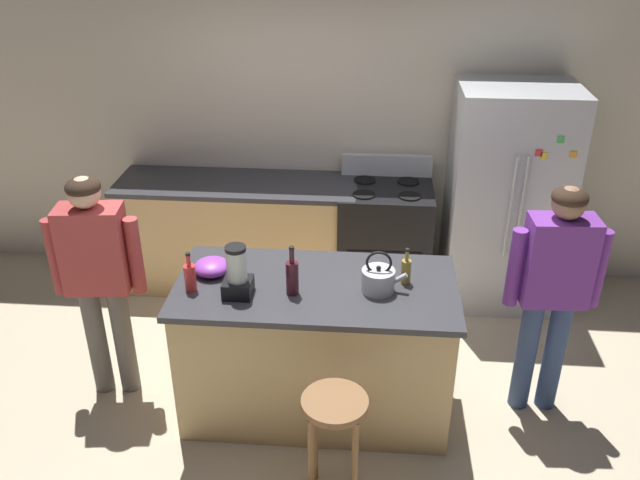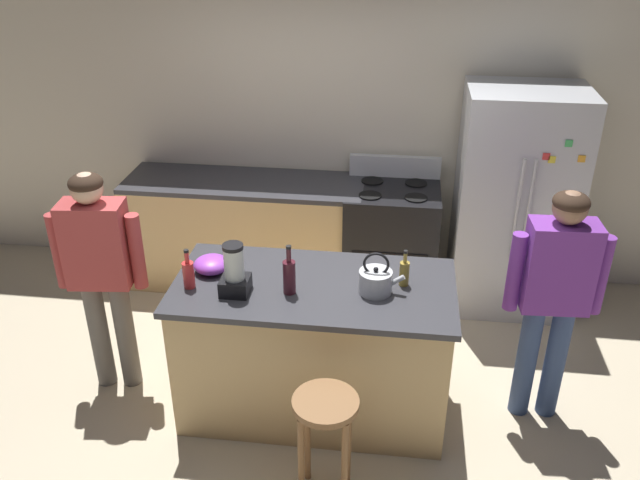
{
  "view_description": "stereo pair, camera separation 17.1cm",
  "coord_description": "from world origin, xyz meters",
  "px_view_note": "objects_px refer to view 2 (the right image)",
  "views": [
    {
      "loc": [
        0.3,
        -3.43,
        3.07
      ],
      "look_at": [
        0.0,
        0.3,
        1.1
      ],
      "focal_mm": 37.06,
      "sensor_mm": 36.0,
      "label": 1
    },
    {
      "loc": [
        0.47,
        -3.41,
        3.07
      ],
      "look_at": [
        0.0,
        0.3,
        1.1
      ],
      "focal_mm": 37.06,
      "sensor_mm": 36.0,
      "label": 2
    }
  ],
  "objects_px": {
    "stove_range": "(391,241)",
    "bottle_soda": "(189,274)",
    "kitchen_island": "(314,347)",
    "person_by_sink_right": "(555,288)",
    "person_by_island_left": "(100,264)",
    "refrigerator": "(514,202)",
    "bottle_wine": "(289,276)",
    "bar_stool": "(325,423)",
    "tea_kettle": "(376,281)",
    "mixing_bowl": "(212,264)",
    "bottle_vinegar": "(404,272)",
    "blender_appliance": "(234,273)"
  },
  "relations": [
    {
      "from": "refrigerator",
      "to": "person_by_island_left",
      "type": "distance_m",
      "value": 3.14
    },
    {
      "from": "kitchen_island",
      "to": "person_by_island_left",
      "type": "relative_size",
      "value": 1.09
    },
    {
      "from": "bottle_vinegar",
      "to": "bottle_wine",
      "type": "distance_m",
      "value": 0.7
    },
    {
      "from": "bottle_vinegar",
      "to": "person_by_sink_right",
      "type": "bearing_deg",
      "value": 3.87
    },
    {
      "from": "bar_stool",
      "to": "blender_appliance",
      "type": "relative_size",
      "value": 2.19
    },
    {
      "from": "tea_kettle",
      "to": "person_by_sink_right",
      "type": "bearing_deg",
      "value": 8.78
    },
    {
      "from": "bottle_vinegar",
      "to": "tea_kettle",
      "type": "relative_size",
      "value": 0.86
    },
    {
      "from": "bottle_wine",
      "to": "tea_kettle",
      "type": "bearing_deg",
      "value": 8.11
    },
    {
      "from": "person_by_sink_right",
      "to": "mixing_bowl",
      "type": "relative_size",
      "value": 7.11
    },
    {
      "from": "person_by_island_left",
      "to": "blender_appliance",
      "type": "distance_m",
      "value": 0.98
    },
    {
      "from": "kitchen_island",
      "to": "blender_appliance",
      "type": "height_order",
      "value": "blender_appliance"
    },
    {
      "from": "refrigerator",
      "to": "bottle_wine",
      "type": "height_order",
      "value": "refrigerator"
    },
    {
      "from": "person_by_island_left",
      "to": "bottle_vinegar",
      "type": "height_order",
      "value": "person_by_island_left"
    },
    {
      "from": "stove_range",
      "to": "bar_stool",
      "type": "distance_m",
      "value": 2.29
    },
    {
      "from": "stove_range",
      "to": "mixing_bowl",
      "type": "distance_m",
      "value": 1.89
    },
    {
      "from": "bottle_soda",
      "to": "tea_kettle",
      "type": "distance_m",
      "value": 1.12
    },
    {
      "from": "bottle_vinegar",
      "to": "person_by_island_left",
      "type": "bearing_deg",
      "value": -179.98
    },
    {
      "from": "person_by_sink_right",
      "to": "bottle_soda",
      "type": "relative_size",
      "value": 6.24
    },
    {
      "from": "person_by_island_left",
      "to": "tea_kettle",
      "type": "xyz_separation_m",
      "value": [
        1.78,
        -0.1,
        0.07
      ]
    },
    {
      "from": "blender_appliance",
      "to": "tea_kettle",
      "type": "distance_m",
      "value": 0.84
    },
    {
      "from": "blender_appliance",
      "to": "tea_kettle",
      "type": "bearing_deg",
      "value": 7.79
    },
    {
      "from": "stove_range",
      "to": "bottle_soda",
      "type": "bearing_deg",
      "value": -125.72
    },
    {
      "from": "kitchen_island",
      "to": "stove_range",
      "type": "distance_m",
      "value": 1.59
    },
    {
      "from": "person_by_sink_right",
      "to": "person_by_island_left",
      "type": "bearing_deg",
      "value": -178.75
    },
    {
      "from": "person_by_island_left",
      "to": "person_by_sink_right",
      "type": "height_order",
      "value": "person_by_sink_right"
    },
    {
      "from": "bar_stool",
      "to": "person_by_island_left",
      "type": "bearing_deg",
      "value": 152.43
    },
    {
      "from": "refrigerator",
      "to": "bottle_wine",
      "type": "xyz_separation_m",
      "value": [
        -1.53,
        -1.61,
        0.16
      ]
    },
    {
      "from": "person_by_sink_right",
      "to": "stove_range",
      "type": "bearing_deg",
      "value": 125.87
    },
    {
      "from": "refrigerator",
      "to": "bottle_soda",
      "type": "distance_m",
      "value": 2.69
    },
    {
      "from": "mixing_bowl",
      "to": "tea_kettle",
      "type": "distance_m",
      "value": 1.04
    },
    {
      "from": "kitchen_island",
      "to": "person_by_sink_right",
      "type": "distance_m",
      "value": 1.54
    },
    {
      "from": "tea_kettle",
      "to": "bottle_wine",
      "type": "bearing_deg",
      "value": -171.89
    },
    {
      "from": "blender_appliance",
      "to": "bottle_wine",
      "type": "height_order",
      "value": "blender_appliance"
    },
    {
      "from": "kitchen_island",
      "to": "stove_range",
      "type": "relative_size",
      "value": 1.53
    },
    {
      "from": "blender_appliance",
      "to": "person_by_sink_right",
      "type": "bearing_deg",
      "value": 8.35
    },
    {
      "from": "person_by_island_left",
      "to": "bottle_soda",
      "type": "bearing_deg",
      "value": -16.2
    },
    {
      "from": "kitchen_island",
      "to": "tea_kettle",
      "type": "bearing_deg",
      "value": -5.58
    },
    {
      "from": "bottle_wine",
      "to": "tea_kettle",
      "type": "distance_m",
      "value": 0.52
    },
    {
      "from": "kitchen_island",
      "to": "bottle_soda",
      "type": "height_order",
      "value": "bottle_soda"
    },
    {
      "from": "stove_range",
      "to": "person_by_island_left",
      "type": "bearing_deg",
      "value": -141.65
    },
    {
      "from": "blender_appliance",
      "to": "refrigerator",
      "type": "bearing_deg",
      "value": 41.76
    },
    {
      "from": "refrigerator",
      "to": "tea_kettle",
      "type": "distance_m",
      "value": 1.85
    },
    {
      "from": "blender_appliance",
      "to": "mixing_bowl",
      "type": "relative_size",
      "value": 1.44
    },
    {
      "from": "bottle_wine",
      "to": "tea_kettle",
      "type": "xyz_separation_m",
      "value": [
        0.51,
        0.07,
        -0.04
      ]
    },
    {
      "from": "refrigerator",
      "to": "bottle_wine",
      "type": "bearing_deg",
      "value": -133.51
    },
    {
      "from": "person_by_island_left",
      "to": "person_by_sink_right",
      "type": "xyz_separation_m",
      "value": [
        2.85,
        0.06,
        0.01
      ]
    },
    {
      "from": "mixing_bowl",
      "to": "bottle_soda",
      "type": "bearing_deg",
      "value": -112.88
    },
    {
      "from": "bar_stool",
      "to": "tea_kettle",
      "type": "height_order",
      "value": "tea_kettle"
    },
    {
      "from": "mixing_bowl",
      "to": "bottle_wine",
      "type": "bearing_deg",
      "value": -19.19
    },
    {
      "from": "person_by_island_left",
      "to": "bottle_wine",
      "type": "bearing_deg",
      "value": -7.91
    }
  ]
}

